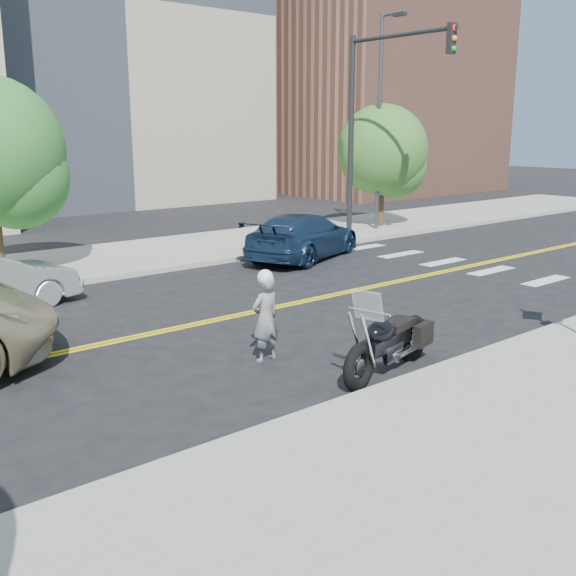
# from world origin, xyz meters

# --- Properties ---
(ground_plane) EXTENTS (120.00, 120.00, 0.00)m
(ground_plane) POSITION_xyz_m (0.00, 0.00, 0.00)
(ground_plane) COLOR black
(ground_plane) RESTS_ON ground
(sidewalk_near) EXTENTS (60.00, 5.00, 0.15)m
(sidewalk_near) POSITION_xyz_m (0.00, -7.50, 0.07)
(sidewalk_near) COLOR #9E9B91
(sidewalk_near) RESTS_ON ground_plane
(sidewalk_far) EXTENTS (60.00, 5.00, 0.15)m
(sidewalk_far) POSITION_xyz_m (0.00, 7.50, 0.07)
(sidewalk_far) COLOR #9E9B91
(sidewalk_far) RESTS_ON ground_plane
(building_mid) EXTENTS (18.00, 14.00, 20.00)m
(building_mid) POSITION_xyz_m (8.00, 26.00, 10.00)
(building_mid) COLOR #A39984
(building_mid) RESTS_ON ground_plane
(building_right) EXTENTS (14.00, 12.00, 12.00)m
(building_right) POSITION_xyz_m (26.00, 20.00, 6.00)
(building_right) COLOR #8C5947
(building_right) RESTS_ON ground_plane
(lamp_post) EXTENTS (0.16, 0.16, 8.00)m
(lamp_post) POSITION_xyz_m (12.00, 6.50, 4.15)
(lamp_post) COLOR #4C4C51
(lamp_post) RESTS_ON sidewalk_far
(traffic_light) EXTENTS (0.28, 4.50, 7.00)m
(traffic_light) POSITION_xyz_m (10.00, 5.08, 4.67)
(traffic_light) COLOR black
(traffic_light) RESTS_ON sidewalk_far
(motorcyclist) EXTENTS (0.58, 0.40, 1.64)m
(motorcyclist) POSITION_xyz_m (-0.73, -2.72, 0.82)
(motorcyclist) COLOR #AAAAAF
(motorcyclist) RESTS_ON ground
(motorcycle) EXTENTS (2.66, 1.34, 1.55)m
(motorcycle) POSITION_xyz_m (0.50, -4.47, 0.78)
(motorcycle) COLOR black
(motorcycle) RESTS_ON ground
(parked_car_blue) EXTENTS (5.30, 3.67, 1.43)m
(parked_car_blue) POSITION_xyz_m (6.10, 4.12, 0.71)
(parked_car_blue) COLOR navy
(parked_car_blue) RESTS_ON ground
(tree_far_b) EXTENTS (3.59, 3.59, 4.96)m
(tree_far_b) POSITION_xyz_m (12.70, 6.92, 3.16)
(tree_far_b) COLOR #382619
(tree_far_b) RESTS_ON ground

